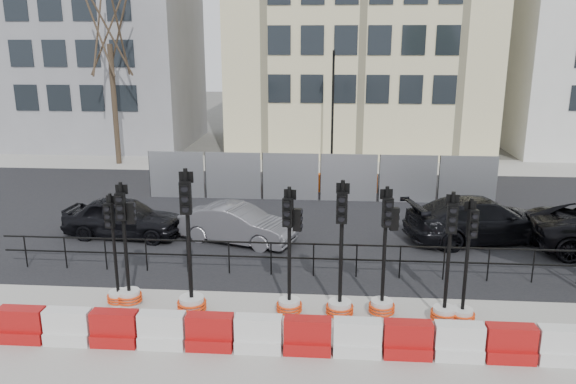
# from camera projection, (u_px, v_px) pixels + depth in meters

# --- Properties ---
(ground) EXTENTS (120.00, 120.00, 0.00)m
(ground) POSITION_uv_depth(u_px,v_px,m) (312.00, 295.00, 14.71)
(ground) COLOR #51514C
(ground) RESTS_ON ground
(sidewalk_near) EXTENTS (40.00, 6.00, 0.02)m
(sidewalk_near) POSITION_uv_depth(u_px,v_px,m) (307.00, 357.00, 11.82)
(sidewalk_near) COLOR gray
(sidewalk_near) RESTS_ON ground
(road) EXTENTS (40.00, 14.00, 0.03)m
(road) POSITION_uv_depth(u_px,v_px,m) (318.00, 215.00, 21.45)
(road) COLOR black
(road) RESTS_ON ground
(sidewalk_far) EXTENTS (40.00, 4.00, 0.02)m
(sidewalk_far) POSITION_uv_depth(u_px,v_px,m) (322.00, 165.00, 30.11)
(sidewalk_far) COLOR gray
(sidewalk_far) RESTS_ON ground
(building_grey) EXTENTS (11.00, 9.06, 14.00)m
(building_grey) POSITION_uv_depth(u_px,v_px,m) (102.00, 32.00, 35.07)
(building_grey) COLOR gray
(building_grey) RESTS_ON ground
(kerb_railing) EXTENTS (18.00, 0.04, 1.00)m
(kerb_railing) POSITION_uv_depth(u_px,v_px,m) (314.00, 254.00, 15.69)
(kerb_railing) COLOR black
(kerb_railing) RESTS_ON ground
(heras_fencing) EXTENTS (14.33, 1.72, 2.00)m
(heras_fencing) POSITION_uv_depth(u_px,v_px,m) (320.00, 180.00, 23.97)
(heras_fencing) COLOR #919399
(heras_fencing) RESTS_ON ground
(lamp_post_far) EXTENTS (0.12, 0.56, 6.00)m
(lamp_post_far) POSITION_uv_depth(u_px,v_px,m) (333.00, 107.00, 28.26)
(lamp_post_far) COLOR black
(lamp_post_far) RESTS_ON ground
(tree_bare_far) EXTENTS (2.00, 2.00, 9.00)m
(tree_bare_far) POSITION_uv_depth(u_px,v_px,m) (109.00, 37.00, 28.70)
(tree_bare_far) COLOR #473828
(tree_bare_far) RESTS_ON ground
(barrier_row) EXTENTS (13.60, 0.50, 0.80)m
(barrier_row) POSITION_uv_depth(u_px,v_px,m) (308.00, 337.00, 11.92)
(barrier_row) COLOR #AC150D
(barrier_row) RESTS_ON ground
(traffic_signal_a) EXTENTS (0.57, 0.57, 2.91)m
(traffic_signal_a) POSITION_uv_depth(u_px,v_px,m) (117.00, 282.00, 14.05)
(traffic_signal_a) COLOR silver
(traffic_signal_a) RESTS_ON ground
(traffic_signal_b) EXTENTS (0.63, 0.63, 3.20)m
(traffic_signal_b) POSITION_uv_depth(u_px,v_px,m) (128.00, 277.00, 13.98)
(traffic_signal_b) COLOR silver
(traffic_signal_b) RESTS_ON ground
(traffic_signal_c) EXTENTS (0.72, 0.72, 3.64)m
(traffic_signal_c) POSITION_uv_depth(u_px,v_px,m) (191.00, 285.00, 13.52)
(traffic_signal_c) COLOR silver
(traffic_signal_c) RESTS_ON ground
(traffic_signal_d) EXTENTS (0.63, 0.63, 3.22)m
(traffic_signal_d) POSITION_uv_depth(u_px,v_px,m) (290.00, 285.00, 13.48)
(traffic_signal_d) COLOR silver
(traffic_signal_d) RESTS_ON ground
(traffic_signal_e) EXTENTS (0.67, 0.67, 3.41)m
(traffic_signal_e) POSITION_uv_depth(u_px,v_px,m) (340.00, 290.00, 13.36)
(traffic_signal_e) COLOR silver
(traffic_signal_e) RESTS_ON ground
(traffic_signal_f) EXTENTS (0.64, 0.64, 3.24)m
(traffic_signal_f) POSITION_uv_depth(u_px,v_px,m) (383.00, 286.00, 13.43)
(traffic_signal_f) COLOR silver
(traffic_signal_f) RESTS_ON ground
(traffic_signal_g) EXTENTS (0.63, 0.63, 3.21)m
(traffic_signal_g) POSITION_uv_depth(u_px,v_px,m) (445.00, 297.00, 13.11)
(traffic_signal_g) COLOR silver
(traffic_signal_g) RESTS_ON ground
(traffic_signal_h) EXTENTS (0.60, 0.60, 3.06)m
(traffic_signal_h) POSITION_uv_depth(u_px,v_px,m) (464.00, 299.00, 13.08)
(traffic_signal_h) COLOR silver
(traffic_signal_h) RESTS_ON ground
(car_a) EXTENTS (2.35, 4.30, 1.37)m
(car_a) POSITION_uv_depth(u_px,v_px,m) (124.00, 217.00, 18.95)
(car_a) COLOR black
(car_a) RESTS_ON ground
(car_b) EXTENTS (3.56, 4.59, 1.25)m
(car_b) POSITION_uv_depth(u_px,v_px,m) (237.00, 224.00, 18.42)
(car_b) COLOR #525258
(car_b) RESTS_ON ground
(car_c) EXTENTS (4.59, 6.11, 1.48)m
(car_c) POSITION_uv_depth(u_px,v_px,m) (481.00, 219.00, 18.54)
(car_c) COLOR black
(car_c) RESTS_ON ground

